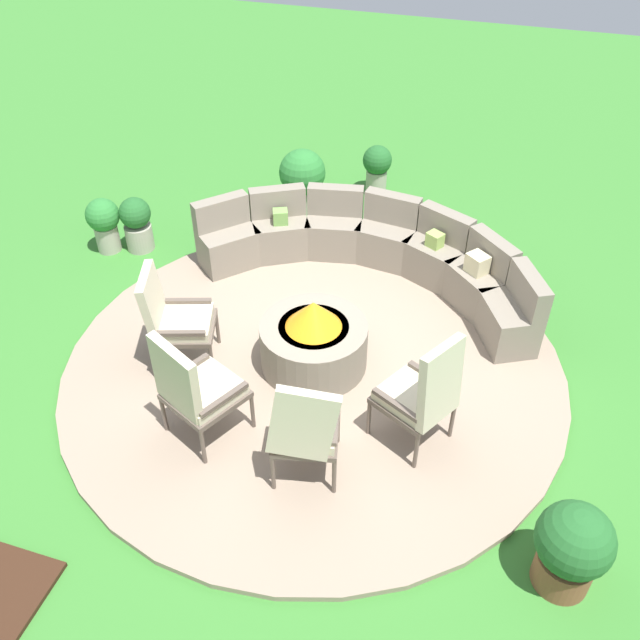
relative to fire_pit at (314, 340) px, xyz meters
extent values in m
plane|color=#387A2D|center=(0.00, 0.00, -0.36)|extent=(24.00, 24.00, 0.00)
cylinder|color=gray|center=(0.00, 0.00, -0.33)|extent=(4.85, 4.85, 0.06)
cylinder|color=gray|center=(0.00, 0.00, -0.06)|extent=(1.03, 1.03, 0.47)
cylinder|color=black|center=(0.00, 0.00, 0.15)|extent=(0.67, 0.67, 0.06)
cone|color=orange|center=(0.00, 0.00, 0.32)|extent=(0.53, 0.53, 0.28)
cube|color=gray|center=(1.74, 0.90, -0.07)|extent=(0.69, 0.78, 0.45)
cube|color=gray|center=(1.87, 0.96, 0.33)|extent=(0.44, 0.64, 0.34)
cube|color=gray|center=(1.37, 1.40, -0.07)|extent=(0.77, 0.77, 0.45)
cube|color=gray|center=(1.47, 1.50, 0.33)|extent=(0.57, 0.56, 0.34)
cube|color=gray|center=(0.86, 1.76, -0.07)|extent=(0.77, 0.68, 0.45)
cube|color=gray|center=(0.92, 1.89, 0.33)|extent=(0.65, 0.42, 0.34)
cube|color=gray|center=(0.26, 1.94, -0.07)|extent=(0.69, 0.53, 0.45)
cube|color=gray|center=(0.28, 2.08, 0.33)|extent=(0.66, 0.24, 0.34)
cube|color=gray|center=(-0.37, 1.92, -0.07)|extent=(0.71, 0.56, 0.45)
cube|color=gray|center=(-0.40, 2.06, 0.33)|extent=(0.66, 0.28, 0.34)
cube|color=gray|center=(-0.96, 1.71, -0.07)|extent=(0.78, 0.71, 0.45)
cube|color=gray|center=(-1.03, 1.83, 0.33)|extent=(0.64, 0.45, 0.34)
cube|color=gray|center=(-1.45, 1.32, -0.07)|extent=(0.76, 0.78, 0.45)
cube|color=gray|center=(-1.55, 1.42, 0.33)|extent=(0.55, 0.58, 0.34)
cube|color=#70A34C|center=(-0.93, 1.66, 0.24)|extent=(0.21, 0.20, 0.17)
cube|color=#93B756|center=(0.83, 1.71, 0.24)|extent=(0.21, 0.20, 0.16)
cube|color=beige|center=(1.33, 1.36, 0.26)|extent=(0.27, 0.27, 0.21)
cylinder|color=brown|center=(-1.01, 0.01, -0.11)|extent=(0.04, 0.04, 0.38)
cylinder|color=brown|center=(-0.86, -0.47, -0.11)|extent=(0.04, 0.04, 0.38)
cylinder|color=brown|center=(-1.53, -0.16, -0.11)|extent=(0.04, 0.04, 0.38)
cylinder|color=brown|center=(-1.37, -0.64, -0.11)|extent=(0.04, 0.04, 0.38)
cube|color=brown|center=(-1.19, -0.31, 0.11)|extent=(0.72, 0.69, 0.05)
cube|color=beige|center=(-1.19, -0.31, 0.18)|extent=(0.66, 0.64, 0.09)
cube|color=beige|center=(-1.43, -0.39, 0.43)|extent=(0.27, 0.53, 0.61)
cube|color=brown|center=(-1.27, -0.09, 0.24)|extent=(0.48, 0.20, 0.04)
cube|color=brown|center=(-1.12, -0.54, 0.24)|extent=(0.48, 0.20, 0.04)
cylinder|color=brown|center=(-0.74, -0.70, -0.11)|extent=(0.04, 0.04, 0.38)
cylinder|color=brown|center=(-0.26, -0.93, -0.11)|extent=(0.04, 0.04, 0.38)
cylinder|color=brown|center=(-0.98, -1.20, -0.11)|extent=(0.04, 0.04, 0.38)
cylinder|color=brown|center=(-0.50, -1.43, -0.11)|extent=(0.04, 0.04, 0.38)
cube|color=brown|center=(-0.62, -1.07, 0.11)|extent=(0.77, 0.77, 0.05)
cube|color=beige|center=(-0.62, -1.07, 0.18)|extent=(0.70, 0.71, 0.09)
cube|color=beige|center=(-0.73, -1.29, 0.48)|extent=(0.54, 0.35, 0.73)
cube|color=brown|center=(-0.85, -0.96, 0.24)|extent=(0.26, 0.47, 0.04)
cube|color=brown|center=(-0.39, -1.18, 0.24)|extent=(0.26, 0.47, 0.04)
cylinder|color=brown|center=(0.02, -0.99, -0.11)|extent=(0.04, 0.04, 0.38)
cylinder|color=brown|center=(0.50, -0.88, -0.11)|extent=(0.04, 0.04, 0.38)
cylinder|color=brown|center=(0.14, -1.50, -0.11)|extent=(0.04, 0.04, 0.38)
cylinder|color=brown|center=(0.62, -1.39, -0.11)|extent=(0.04, 0.04, 0.38)
cube|color=brown|center=(0.32, -1.19, 0.11)|extent=(0.64, 0.66, 0.05)
cube|color=beige|center=(0.32, -1.19, 0.18)|extent=(0.59, 0.61, 0.09)
cube|color=beige|center=(0.37, -1.42, 0.46)|extent=(0.58, 0.23, 0.72)
cube|color=brown|center=(0.09, -1.24, 0.24)|extent=(0.16, 0.48, 0.04)
cube|color=brown|center=(0.54, -1.14, 0.24)|extent=(0.16, 0.48, 0.04)
cylinder|color=brown|center=(0.72, -0.70, -0.11)|extent=(0.04, 0.04, 0.38)
cylinder|color=brown|center=(0.95, -0.28, -0.11)|extent=(0.04, 0.04, 0.38)
cylinder|color=brown|center=(1.18, -0.95, -0.11)|extent=(0.04, 0.04, 0.38)
cylinder|color=brown|center=(1.41, -0.52, -0.11)|extent=(0.04, 0.04, 0.38)
cube|color=brown|center=(1.07, -0.61, 0.11)|extent=(0.74, 0.72, 0.05)
cube|color=beige|center=(1.07, -0.61, 0.18)|extent=(0.68, 0.67, 0.09)
cube|color=beige|center=(1.28, -0.73, 0.49)|extent=(0.34, 0.52, 0.74)
cube|color=brown|center=(0.96, -0.82, 0.24)|extent=(0.44, 0.27, 0.04)
cube|color=brown|center=(1.18, -0.41, 0.24)|extent=(0.44, 0.27, 0.04)
cylinder|color=#A89E8E|center=(-2.66, 1.39, -0.20)|extent=(0.33, 0.33, 0.31)
sphere|color=#236028|center=(-2.66, 1.39, 0.14)|extent=(0.37, 0.37, 0.37)
sphere|color=#E55638|center=(-2.61, 1.39, 0.22)|extent=(0.15, 0.15, 0.15)
cylinder|color=#A89E8E|center=(-1.08, 2.90, -0.21)|extent=(0.41, 0.41, 0.30)
sphere|color=#2D7A33|center=(-1.08, 2.90, 0.17)|extent=(0.60, 0.60, 0.60)
sphere|color=#DB337A|center=(-1.02, 2.90, 0.27)|extent=(0.18, 0.18, 0.18)
cylinder|color=#A89E8E|center=(-0.26, 3.61, -0.19)|extent=(0.28, 0.28, 0.33)
sphere|color=#236028|center=(-0.26, 3.61, 0.12)|extent=(0.39, 0.39, 0.39)
sphere|color=#E55638|center=(-0.22, 3.61, 0.19)|extent=(0.13, 0.13, 0.13)
cylinder|color=#A89E8E|center=(-3.01, 1.25, -0.19)|extent=(0.28, 0.28, 0.33)
sphere|color=#2D7A33|center=(-3.01, 1.25, 0.13)|extent=(0.40, 0.40, 0.40)
cylinder|color=brown|center=(2.39, -1.60, -0.21)|extent=(0.41, 0.41, 0.28)
sphere|color=#236028|center=(2.39, -1.60, 0.16)|extent=(0.54, 0.54, 0.54)
sphere|color=yellow|center=(2.45, -1.60, 0.26)|extent=(0.19, 0.19, 0.19)
cylinder|color=brown|center=(2.52, -1.43, -0.24)|extent=(0.26, 0.26, 0.24)
sphere|color=#2D7A33|center=(2.52, -1.43, 0.03)|extent=(0.33, 0.33, 0.33)
sphere|color=#DB337A|center=(2.56, -1.43, 0.09)|extent=(0.12, 0.12, 0.12)
camera|label=1|loc=(1.52, -4.64, 4.28)|focal=38.33mm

